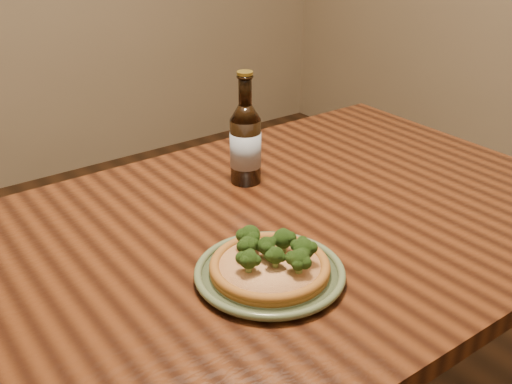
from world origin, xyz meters
TOP-DOWN VIEW (x-y plane):
  - table at (0.00, 0.10)m, footprint 1.60×0.90m
  - plate at (-0.02, -0.05)m, footprint 0.26×0.26m
  - pizza at (-0.02, -0.04)m, footprint 0.21×0.21m
  - beer_bottle at (0.17, 0.30)m, footprint 0.07×0.07m

SIDE VIEW (x-z plane):
  - table at x=0.00m, z-range 0.28..1.03m
  - plate at x=-0.02m, z-range 0.75..0.77m
  - pizza at x=-0.02m, z-range 0.75..0.81m
  - beer_bottle at x=0.17m, z-range 0.72..0.98m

